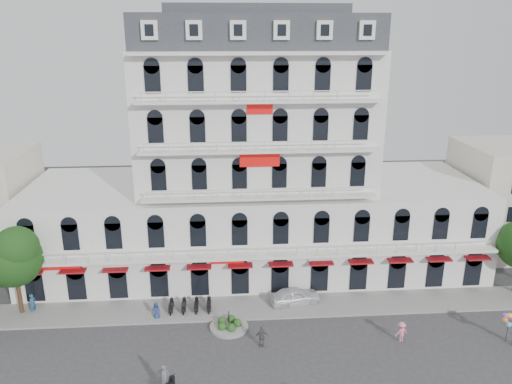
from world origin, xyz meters
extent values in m
plane|color=#38383A|center=(0.00, 0.00, 0.00)|extent=(120.00, 120.00, 0.00)
cube|color=gray|center=(0.00, 9.00, 0.08)|extent=(53.00, 4.00, 0.16)
cube|color=silver|center=(0.00, 18.00, 4.50)|extent=(45.00, 14.00, 9.00)
cube|color=silver|center=(0.00, 18.00, 15.50)|extent=(22.00, 12.00, 13.00)
cube|color=#2D3035|center=(0.00, 18.00, 23.50)|extent=(21.56, 11.76, 3.00)
cube|color=#2D3035|center=(0.00, 18.00, 25.40)|extent=(15.84, 8.64, 0.80)
cube|color=maroon|center=(0.00, 10.50, 3.50)|extent=(40.50, 1.00, 0.15)
cube|color=red|center=(0.00, 11.88, 13.00)|extent=(3.50, 0.10, 1.40)
cylinder|color=gray|center=(-3.00, 6.00, 0.12)|extent=(3.20, 3.20, 0.24)
cylinder|color=black|center=(-3.00, 6.00, 0.90)|extent=(0.08, 0.08, 1.40)
sphere|color=#24541C|center=(-2.30, 6.00, 0.45)|extent=(0.70, 0.70, 0.70)
sphere|color=#24541C|center=(-2.78, 6.66, 0.45)|extent=(0.70, 0.70, 0.70)
sphere|color=#24541C|center=(-3.56, 6.42, 0.45)|extent=(0.70, 0.70, 0.70)
sphere|color=#24541C|center=(-3.57, 5.60, 0.45)|extent=(0.70, 0.70, 0.70)
sphere|color=#24541C|center=(-2.80, 5.33, 0.45)|extent=(0.70, 0.70, 0.70)
cylinder|color=#382314|center=(-21.00, 9.50, 1.87)|extent=(0.36, 0.36, 3.74)
sphere|color=#163B13|center=(-21.00, 9.50, 5.27)|extent=(4.76, 4.76, 4.76)
sphere|color=#163B13|center=(-20.50, 9.20, 6.38)|extent=(3.74, 3.74, 3.74)
sphere|color=#163B13|center=(-21.40, 9.80, 5.95)|extent=(3.40, 3.40, 3.40)
imported|color=silver|center=(3.05, 9.50, 0.79)|extent=(4.90, 2.74, 1.57)
imported|color=slate|center=(-7.45, -1.62, 1.37)|extent=(0.76, 0.80, 1.84)
imported|color=navy|center=(-9.16, 7.84, 0.79)|extent=(0.88, 0.68, 1.58)
imported|color=#53535A|center=(-0.47, 3.27, 0.91)|extent=(1.07, 0.45, 1.81)
imported|color=pink|center=(10.60, 3.15, 0.87)|extent=(1.27, 0.96, 1.75)
imported|color=navy|center=(-20.00, 9.50, 0.95)|extent=(0.69, 0.82, 1.90)
cylinder|color=black|center=(18.92, 2.47, 1.00)|extent=(0.04, 0.04, 2.00)
sphere|color=yellow|center=(19.10, 2.77, 2.21)|extent=(0.44, 0.44, 0.44)
sphere|color=#994CD8|center=(18.74, 2.77, 2.23)|extent=(0.44, 0.44, 0.44)
sphere|color=orange|center=(18.57, 2.47, 2.04)|extent=(0.44, 0.44, 0.44)
sphere|color=#4CB2E5|center=(18.75, 2.16, 1.81)|extent=(0.44, 0.44, 0.44)
camera|label=1|loc=(-3.34, -30.07, 23.63)|focal=35.00mm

